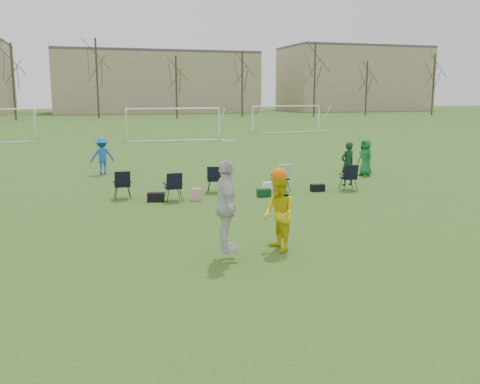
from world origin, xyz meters
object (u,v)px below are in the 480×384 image
object	(u,v)px
fielder_green_far	(366,158)
goal_mid	(174,115)
center_contest	(252,209)
goal_right	(287,111)
fielder_blue	(102,156)

from	to	relation	value
fielder_green_far	goal_mid	size ratio (longest dim) A/B	0.22
center_contest	goal_mid	xyz separation A→B (m)	(3.88, 31.18, 0.87)
goal_right	goal_mid	bearing A→B (deg)	-161.43
fielder_green_far	goal_right	world-z (taller)	goal_right
fielder_green_far	center_contest	xyz separation A→B (m)	(-8.45, -9.72, 0.25)
center_contest	goal_mid	size ratio (longest dim) A/B	0.35
goal_mid	goal_right	world-z (taller)	same
goal_mid	goal_right	xyz separation A→B (m)	(12.00, 6.00, 0.00)
fielder_blue	fielder_green_far	world-z (taller)	fielder_blue
fielder_green_far	center_contest	size ratio (longest dim) A/B	0.61
fielder_green_far	goal_right	distance (m)	28.47
fielder_blue	fielder_green_far	distance (m)	11.59
fielder_blue	center_contest	bearing A→B (deg)	93.12
goal_right	center_contest	bearing A→B (deg)	-121.13
center_contest	fielder_green_far	bearing A→B (deg)	48.97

